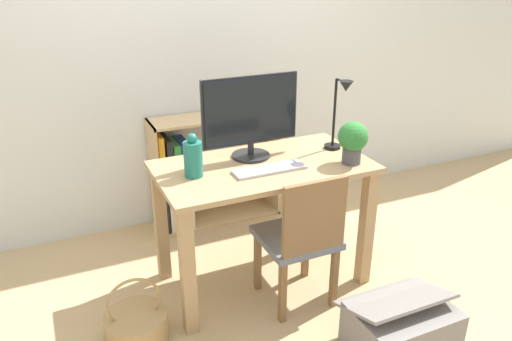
{
  "coord_description": "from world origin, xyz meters",
  "views": [
    {
      "loc": [
        -1.1,
        -2.35,
        1.85
      ],
      "look_at": [
        0.0,
        0.1,
        0.69
      ],
      "focal_mm": 35.0,
      "sensor_mm": 36.0,
      "label": 1
    }
  ],
  "objects_px": {
    "keyboard": "(270,169)",
    "storage_box": "(400,328)",
    "desk_lamp": "(340,108)",
    "basket": "(136,325)",
    "monitor": "(250,114)",
    "potted_plant": "(353,140)",
    "bookshelf": "(193,176)",
    "vase": "(193,158)",
    "chair": "(302,236)"
  },
  "relations": [
    {
      "from": "keyboard",
      "to": "storage_box",
      "type": "bearing_deg",
      "value": -63.46
    },
    {
      "from": "desk_lamp",
      "to": "basket",
      "type": "xyz_separation_m",
      "value": [
        -1.32,
        -0.23,
        -0.95
      ]
    },
    {
      "from": "monitor",
      "to": "potted_plant",
      "type": "relative_size",
      "value": 2.38
    },
    {
      "from": "potted_plant",
      "to": "basket",
      "type": "xyz_separation_m",
      "value": [
        -1.29,
        -0.04,
        -0.82
      ]
    },
    {
      "from": "potted_plant",
      "to": "desk_lamp",
      "type": "bearing_deg",
      "value": 80.47
    },
    {
      "from": "bookshelf",
      "to": "desk_lamp",
      "type": "bearing_deg",
      "value": -51.9
    },
    {
      "from": "vase",
      "to": "potted_plant",
      "type": "height_order",
      "value": "potted_plant"
    },
    {
      "from": "desk_lamp",
      "to": "potted_plant",
      "type": "distance_m",
      "value": 0.23
    },
    {
      "from": "keyboard",
      "to": "desk_lamp",
      "type": "bearing_deg",
      "value": 11.72
    },
    {
      "from": "monitor",
      "to": "vase",
      "type": "xyz_separation_m",
      "value": [
        -0.39,
        -0.13,
        -0.15
      ]
    },
    {
      "from": "bookshelf",
      "to": "basket",
      "type": "bearing_deg",
      "value": -121.66
    },
    {
      "from": "keyboard",
      "to": "vase",
      "type": "bearing_deg",
      "value": 165.56
    },
    {
      "from": "bookshelf",
      "to": "basket",
      "type": "height_order",
      "value": "bookshelf"
    },
    {
      "from": "monitor",
      "to": "basket",
      "type": "distance_m",
      "value": 1.29
    },
    {
      "from": "potted_plant",
      "to": "storage_box",
      "type": "relative_size",
      "value": 0.48
    },
    {
      "from": "bookshelf",
      "to": "storage_box",
      "type": "distance_m",
      "value": 1.79
    },
    {
      "from": "monitor",
      "to": "storage_box",
      "type": "relative_size",
      "value": 1.15
    },
    {
      "from": "chair",
      "to": "basket",
      "type": "distance_m",
      "value": 0.99
    },
    {
      "from": "vase",
      "to": "bookshelf",
      "type": "bearing_deg",
      "value": 73.99
    },
    {
      "from": "basket",
      "to": "vase",
      "type": "bearing_deg",
      "value": 28.68
    },
    {
      "from": "vase",
      "to": "desk_lamp",
      "type": "relative_size",
      "value": 0.55
    },
    {
      "from": "vase",
      "to": "basket",
      "type": "bearing_deg",
      "value": -151.32
    },
    {
      "from": "desk_lamp",
      "to": "vase",
      "type": "bearing_deg",
      "value": -179.9
    },
    {
      "from": "vase",
      "to": "bookshelf",
      "type": "height_order",
      "value": "vase"
    },
    {
      "from": "monitor",
      "to": "desk_lamp",
      "type": "height_order",
      "value": "monitor"
    },
    {
      "from": "keyboard",
      "to": "vase",
      "type": "height_order",
      "value": "vase"
    },
    {
      "from": "potted_plant",
      "to": "chair",
      "type": "relative_size",
      "value": 0.3
    },
    {
      "from": "potted_plant",
      "to": "monitor",
      "type": "bearing_deg",
      "value": 146.09
    },
    {
      "from": "chair",
      "to": "bookshelf",
      "type": "relative_size",
      "value": 0.88
    },
    {
      "from": "keyboard",
      "to": "basket",
      "type": "relative_size",
      "value": 1.08
    },
    {
      "from": "desk_lamp",
      "to": "potted_plant",
      "type": "bearing_deg",
      "value": -99.53
    },
    {
      "from": "potted_plant",
      "to": "basket",
      "type": "height_order",
      "value": "potted_plant"
    },
    {
      "from": "desk_lamp",
      "to": "bookshelf",
      "type": "bearing_deg",
      "value": 128.1
    },
    {
      "from": "potted_plant",
      "to": "basket",
      "type": "distance_m",
      "value": 1.53
    },
    {
      "from": "basket",
      "to": "storage_box",
      "type": "relative_size",
      "value": 0.75
    },
    {
      "from": "keyboard",
      "to": "bookshelf",
      "type": "relative_size",
      "value": 0.44
    },
    {
      "from": "desk_lamp",
      "to": "storage_box",
      "type": "xyz_separation_m",
      "value": [
        -0.13,
        -0.85,
        -0.9
      ]
    },
    {
      "from": "monitor",
      "to": "bookshelf",
      "type": "distance_m",
      "value": 0.97
    },
    {
      "from": "potted_plant",
      "to": "storage_box",
      "type": "distance_m",
      "value": 1.02
    },
    {
      "from": "basket",
      "to": "storage_box",
      "type": "xyz_separation_m",
      "value": [
        1.19,
        -0.62,
        0.05
      ]
    },
    {
      "from": "storage_box",
      "to": "bookshelf",
      "type": "bearing_deg",
      "value": 107.39
    },
    {
      "from": "storage_box",
      "to": "keyboard",
      "type": "bearing_deg",
      "value": 116.54
    },
    {
      "from": "keyboard",
      "to": "bookshelf",
      "type": "xyz_separation_m",
      "value": [
        -0.16,
        0.94,
        -0.4
      ]
    },
    {
      "from": "basket",
      "to": "storage_box",
      "type": "height_order",
      "value": "basket"
    },
    {
      "from": "potted_plant",
      "to": "bookshelf",
      "type": "distance_m",
      "value": 1.32
    },
    {
      "from": "desk_lamp",
      "to": "basket",
      "type": "height_order",
      "value": "desk_lamp"
    },
    {
      "from": "desk_lamp",
      "to": "potted_plant",
      "type": "height_order",
      "value": "desk_lamp"
    },
    {
      "from": "keyboard",
      "to": "vase",
      "type": "xyz_separation_m",
      "value": [
        -0.4,
        0.1,
        0.1
      ]
    },
    {
      "from": "monitor",
      "to": "bookshelf",
      "type": "relative_size",
      "value": 0.62
    },
    {
      "from": "keyboard",
      "to": "basket",
      "type": "distance_m",
      "value": 1.08
    }
  ]
}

